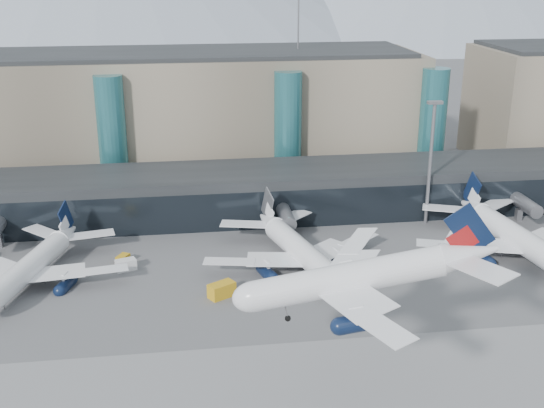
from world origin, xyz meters
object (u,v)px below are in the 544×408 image
at_px(jet_parked_left, 37,255).
at_px(jet_parked_right, 509,226).
at_px(veh_h, 222,290).
at_px(veh_a, 126,265).
at_px(jet_parked_mid, 294,239).
at_px(veh_g, 480,237).
at_px(veh_c, 447,260).
at_px(veh_d, 488,230).
at_px(hero_jet, 373,268).
at_px(lightmast_mid, 431,156).
at_px(veh_b, 123,259).

height_order(jet_parked_left, jet_parked_right, jet_parked_right).
bearing_deg(veh_h, veh_a, 111.51).
bearing_deg(jet_parked_mid, veh_g, -97.35).
bearing_deg(veh_c, jet_parked_mid, -165.60).
xyz_separation_m(veh_a, veh_d, (70.49, 7.23, -0.19)).
distance_m(hero_jet, veh_a, 56.52).
xyz_separation_m(veh_c, veh_h, (-40.87, -6.86, 0.19)).
distance_m(lightmast_mid, jet_parked_left, 77.38).
bearing_deg(veh_h, lightmast_mid, 1.08).
xyz_separation_m(hero_jet, veh_b, (-32.42, 46.53, -17.68)).
distance_m(jet_parked_left, veh_h, 33.02).
bearing_deg(jet_parked_right, hero_jet, 130.97).
bearing_deg(veh_h, jet_parked_right, -18.27).
distance_m(veh_a, veh_g, 67.68).
xyz_separation_m(jet_parked_right, veh_c, (-13.73, -5.08, -3.78)).
bearing_deg(hero_jet, veh_h, 125.10).
bearing_deg(veh_b, veh_c, -71.19).
height_order(jet_parked_right, veh_h, jet_parked_right).
distance_m(veh_c, veh_g, 14.59).
height_order(hero_jet, veh_h, hero_jet).
bearing_deg(veh_h, jet_parked_left, 128.57).
bearing_deg(veh_c, veh_g, 67.95).
height_order(jet_parked_mid, veh_d, jet_parked_mid).
bearing_deg(veh_h, hero_jet, -93.76).
xyz_separation_m(veh_b, veh_c, (57.63, -8.74, 0.24)).
relative_size(jet_parked_left, jet_parked_right, 0.88).
relative_size(veh_b, veh_g, 1.10).
xyz_separation_m(lightmast_mid, veh_h, (-44.34, -27.36, -13.23)).
distance_m(veh_a, veh_b, 3.21).
height_order(lightmast_mid, veh_b, lightmast_mid).
xyz_separation_m(hero_jet, jet_parked_left, (-46.40, 42.63, -14.27)).
bearing_deg(lightmast_mid, jet_parked_left, -168.21).
xyz_separation_m(veh_d, veh_g, (-2.95, -2.86, -0.10)).
height_order(lightmast_mid, veh_h, lightmast_mid).
distance_m(jet_parked_right, veh_b, 71.57).
xyz_separation_m(jet_parked_left, veh_g, (82.24, 5.15, -3.47)).
relative_size(veh_a, veh_g, 1.47).
xyz_separation_m(lightmast_mid, hero_jet, (-28.68, -58.30, 4.01)).
distance_m(jet_parked_right, veh_d, 8.73).
height_order(jet_parked_mid, jet_parked_right, jet_parked_right).
relative_size(lightmast_mid, hero_jet, 0.80).
bearing_deg(hero_jet, veh_a, 134.40).
distance_m(jet_parked_left, jet_parked_right, 85.34).
xyz_separation_m(jet_parked_left, veh_a, (14.70, 0.79, -3.19)).
bearing_deg(veh_g, hero_jet, -54.30).
relative_size(hero_jet, jet_parked_mid, 0.88).
xyz_separation_m(jet_parked_left, veh_h, (30.74, -11.69, -2.98)).
relative_size(jet_parked_mid, veh_b, 13.94).
bearing_deg(veh_b, veh_a, -139.56).
bearing_deg(veh_b, veh_g, -61.52).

